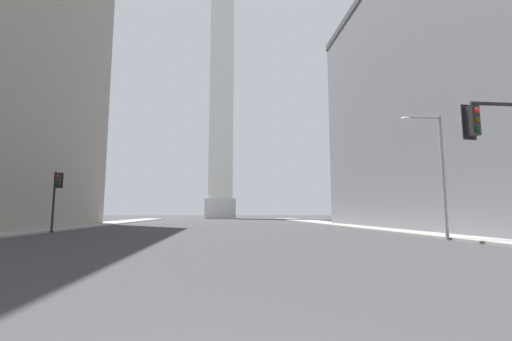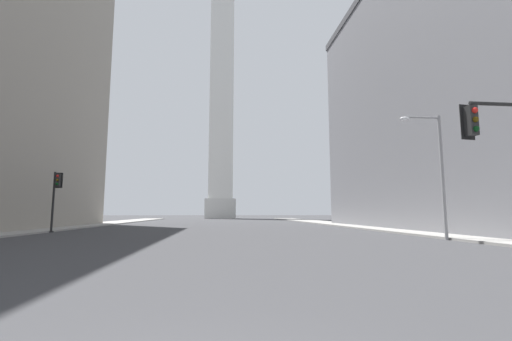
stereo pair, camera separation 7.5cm
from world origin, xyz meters
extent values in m
cube|color=gray|center=(-16.53, 32.58, 0.07)|extent=(5.00, 108.61, 0.15)
cube|color=gray|center=(16.53, 32.58, 0.07)|extent=(5.00, 108.61, 0.15)
cube|color=silver|center=(0.00, 90.51, 2.62)|extent=(8.04, 8.04, 5.24)
cube|color=silver|center=(0.00, 90.51, 38.95)|extent=(6.43, 6.43, 67.43)
cube|color=black|center=(9.24, 8.89, 4.98)|extent=(0.38, 0.38, 1.10)
cube|color=black|center=(9.22, 9.07, 4.98)|extent=(0.58, 0.10, 1.32)
sphere|color=red|center=(9.26, 8.70, 5.32)|extent=(0.22, 0.22, 0.22)
sphere|color=#483506|center=(9.26, 8.70, 4.98)|extent=(0.22, 0.22, 0.22)
sphere|color=#073410|center=(9.26, 8.70, 4.64)|extent=(0.22, 0.22, 0.22)
cylinder|color=black|center=(-13.97, 28.29, 2.55)|extent=(0.18, 0.18, 5.11)
cylinder|color=#262626|center=(-13.97, 28.29, 0.05)|extent=(0.40, 0.40, 0.10)
cube|color=black|center=(-13.68, 28.29, 4.41)|extent=(0.35, 0.35, 1.10)
cube|color=black|center=(-13.69, 28.47, 4.41)|extent=(0.58, 0.05, 1.32)
sphere|color=red|center=(-13.67, 28.10, 4.75)|extent=(0.22, 0.22, 0.22)
sphere|color=#483506|center=(-13.67, 28.10, 4.41)|extent=(0.22, 0.22, 0.22)
sphere|color=#073410|center=(-13.67, 28.10, 4.07)|extent=(0.22, 0.22, 0.22)
cylinder|color=gray|center=(13.91, 17.46, 3.89)|extent=(0.20, 0.20, 7.78)
cylinder|color=gray|center=(12.77, 17.46, 7.63)|extent=(2.27, 0.12, 0.12)
sphere|color=gray|center=(13.91, 17.46, 7.63)|extent=(0.20, 0.20, 0.20)
ellipsoid|color=silver|center=(11.64, 17.46, 7.51)|extent=(0.64, 0.36, 0.26)
camera|label=1|loc=(0.13, -2.38, 1.67)|focal=24.00mm
camera|label=2|loc=(0.21, -2.38, 1.67)|focal=24.00mm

